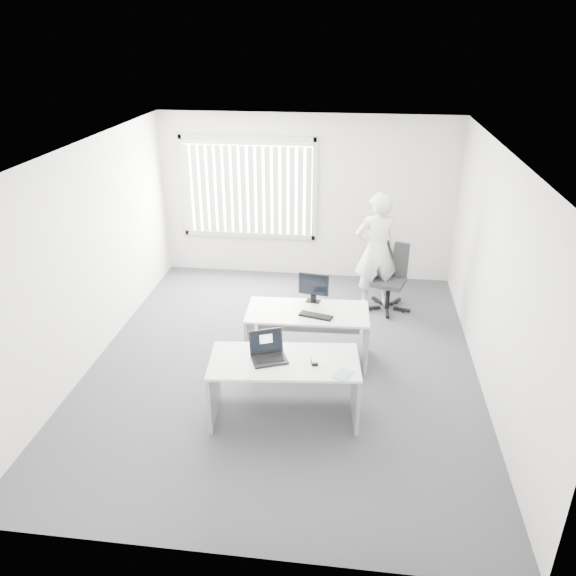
# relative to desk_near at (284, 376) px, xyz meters

# --- Properties ---
(ground) EXTENTS (6.00, 6.00, 0.00)m
(ground) POSITION_rel_desk_near_xyz_m (-0.16, 1.08, -0.54)
(ground) COLOR #47474E
(ground) RESTS_ON ground
(wall_back) EXTENTS (5.00, 0.02, 2.80)m
(wall_back) POSITION_rel_desk_near_xyz_m (-0.16, 4.08, 0.86)
(wall_back) COLOR silver
(wall_back) RESTS_ON ground
(wall_front) EXTENTS (5.00, 0.02, 2.80)m
(wall_front) POSITION_rel_desk_near_xyz_m (-0.16, -1.92, 0.86)
(wall_front) COLOR silver
(wall_front) RESTS_ON ground
(wall_left) EXTENTS (0.02, 6.00, 2.80)m
(wall_left) POSITION_rel_desk_near_xyz_m (-2.66, 1.08, 0.86)
(wall_left) COLOR silver
(wall_left) RESTS_ON ground
(wall_right) EXTENTS (0.02, 6.00, 2.80)m
(wall_right) POSITION_rel_desk_near_xyz_m (2.34, 1.08, 0.86)
(wall_right) COLOR silver
(wall_right) RESTS_ON ground
(ceiling) EXTENTS (5.00, 6.00, 0.02)m
(ceiling) POSITION_rel_desk_near_xyz_m (-0.16, 1.08, 2.26)
(ceiling) COLOR white
(ceiling) RESTS_ON wall_back
(window) EXTENTS (2.32, 0.06, 1.76)m
(window) POSITION_rel_desk_near_xyz_m (-1.16, 4.04, 1.01)
(window) COLOR #B5B5B1
(window) RESTS_ON wall_back
(blinds) EXTENTS (2.20, 0.10, 1.50)m
(blinds) POSITION_rel_desk_near_xyz_m (-1.16, 3.98, 0.98)
(blinds) COLOR white
(blinds) RESTS_ON wall_back
(desk_near) EXTENTS (1.70, 0.93, 0.75)m
(desk_near) POSITION_rel_desk_near_xyz_m (0.00, 0.00, 0.00)
(desk_near) COLOR silver
(desk_near) RESTS_ON ground
(desk_far) EXTENTS (1.60, 0.80, 0.72)m
(desk_far) POSITION_rel_desk_near_xyz_m (0.14, 1.25, -0.02)
(desk_far) COLOR silver
(desk_far) RESTS_ON ground
(office_chair) EXTENTS (0.76, 0.76, 1.06)m
(office_chair) POSITION_rel_desk_near_xyz_m (1.27, 2.91, -0.21)
(office_chair) COLOR black
(office_chair) RESTS_ON ground
(person) EXTENTS (0.76, 0.58, 1.86)m
(person) POSITION_rel_desk_near_xyz_m (1.03, 2.96, 0.39)
(person) COLOR silver
(person) RESTS_ON ground
(laptop) EXTENTS (0.47, 0.45, 0.29)m
(laptop) POSITION_rel_desk_near_xyz_m (-0.16, -0.03, 0.35)
(laptop) COLOR black
(laptop) RESTS_ON desk_near
(paper_sheet) EXTENTS (0.33, 0.29, 0.00)m
(paper_sheet) POSITION_rel_desk_near_xyz_m (0.34, 0.01, 0.21)
(paper_sheet) COLOR silver
(paper_sheet) RESTS_ON desk_near
(mouse) EXTENTS (0.09, 0.12, 0.05)m
(mouse) POSITION_rel_desk_near_xyz_m (0.33, -0.03, 0.23)
(mouse) COLOR #ACADAF
(mouse) RESTS_ON paper_sheet
(booklet) EXTENTS (0.23, 0.26, 0.01)m
(booklet) POSITION_rel_desk_near_xyz_m (0.64, -0.20, 0.21)
(booklet) COLOR white
(booklet) RESTS_ON desk_near
(keyboard) EXTENTS (0.45, 0.25, 0.02)m
(keyboard) POSITION_rel_desk_near_xyz_m (0.26, 1.11, 0.19)
(keyboard) COLOR black
(keyboard) RESTS_ON desk_far
(monitor) EXTENTS (0.42, 0.18, 0.40)m
(monitor) POSITION_rel_desk_near_xyz_m (0.19, 1.54, 0.38)
(monitor) COLOR black
(monitor) RESTS_ON desk_far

